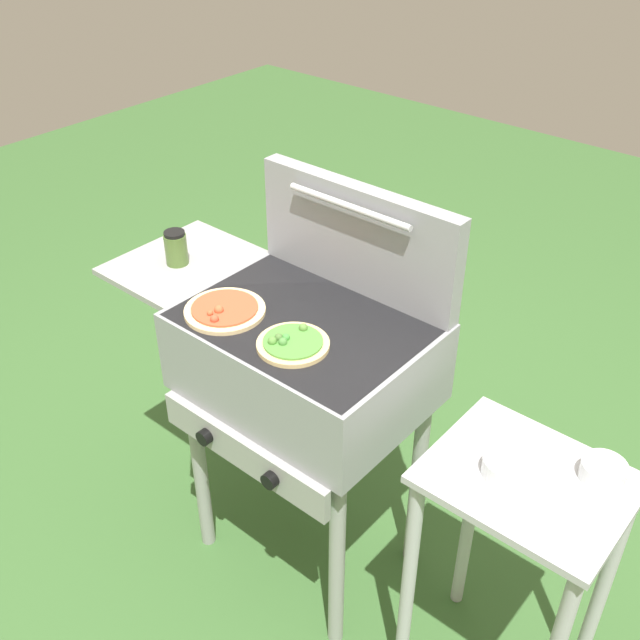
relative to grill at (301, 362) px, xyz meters
name	(u,v)px	position (x,y,z in m)	size (l,w,h in m)	color
ground_plane	(308,547)	(0.01, 0.00, -0.76)	(8.00, 8.00, 0.00)	#38602D
grill	(301,362)	(0.00, 0.00, 0.00)	(0.96, 0.53, 0.90)	gray
grill_lid_open	(358,238)	(0.01, 0.22, 0.30)	(0.63, 0.08, 0.30)	gray
pizza_veggie	(292,343)	(0.07, -0.10, 0.15)	(0.18, 0.18, 0.03)	#E0C17F
pizza_pepperoni	(224,310)	(-0.17, -0.11, 0.15)	(0.21, 0.21, 0.03)	beige
sauce_jar	(176,248)	(-0.46, -0.02, 0.19)	(0.07, 0.07, 0.10)	#4C6B2D
prep_table	(514,543)	(0.67, 0.00, -0.21)	(0.44, 0.36, 0.76)	#B2B2B7
topping_bowl_near	(507,467)	(0.63, -0.02, 0.03)	(0.11, 0.11, 0.04)	silver
topping_bowl_far	(603,472)	(0.80, 0.10, 0.03)	(0.10, 0.10, 0.04)	silver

